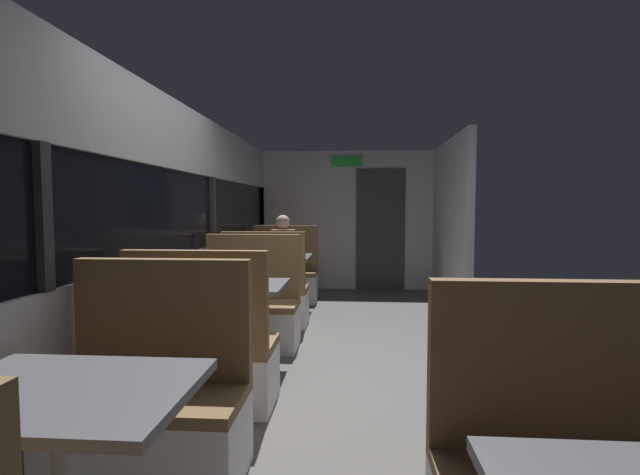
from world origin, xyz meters
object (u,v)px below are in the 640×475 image
bench_near_window_facing_entry (152,414)px  bench_far_window_facing_entry (284,279)px  bench_mid_window_facing_entry (250,314)px  dining_table_mid_window (231,296)px  bench_far_window_facing_end (266,297)px  bench_mid_window_facing_end (205,360)px  dining_table_near_window (64,415)px  seated_passenger (283,265)px  dining_table_far_window (276,263)px

bench_near_window_facing_entry → bench_far_window_facing_entry: (0.00, 4.47, 0.00)m
bench_far_window_facing_entry → bench_mid_window_facing_entry: bearing=-90.0°
dining_table_mid_window → bench_far_window_facing_end: bench_far_window_facing_end is taller
bench_mid_window_facing_end → bench_far_window_facing_entry: (0.00, 3.64, 0.00)m
bench_far_window_facing_end → bench_far_window_facing_entry: same height
dining_table_near_window → seated_passenger: bearing=90.0°
bench_near_window_facing_entry → bench_far_window_facing_entry: same height
bench_mid_window_facing_entry → bench_far_window_facing_end: same height
dining_table_far_window → seated_passenger: seated_passenger is taller
bench_mid_window_facing_end → bench_mid_window_facing_entry: (0.00, 1.40, 0.00)m
bench_mid_window_facing_end → bench_mid_window_facing_entry: size_ratio=1.00×
bench_near_window_facing_entry → bench_far_window_facing_entry: 4.47m
bench_mid_window_facing_end → seated_passenger: 3.57m
bench_near_window_facing_entry → dining_table_mid_window: bench_near_window_facing_entry is taller
seated_passenger → bench_far_window_facing_entry: bearing=90.0°
bench_far_window_facing_end → dining_table_far_window: bearing=90.0°
bench_mid_window_facing_entry → bench_far_window_facing_entry: size_ratio=1.00×
dining_table_far_window → bench_far_window_facing_entry: 0.77m
bench_mid_window_facing_end → bench_far_window_facing_end: size_ratio=1.00×
bench_near_window_facing_entry → seated_passenger: bearing=90.0°
bench_mid_window_facing_end → dining_table_mid_window: bearing=90.0°
dining_table_far_window → seated_passenger: 0.64m
bench_mid_window_facing_entry → bench_far_window_facing_end: (0.00, 0.84, 0.00)m
bench_mid_window_facing_end → dining_table_far_window: size_ratio=1.22×
bench_near_window_facing_entry → bench_mid_window_facing_end: same height
bench_near_window_facing_entry → dining_table_far_window: 3.79m
dining_table_near_window → bench_mid_window_facing_end: size_ratio=0.82×
dining_table_near_window → bench_far_window_facing_entry: (0.00, 5.17, -0.31)m
dining_table_mid_window → bench_far_window_facing_entry: 2.95m
dining_table_near_window → bench_mid_window_facing_end: 1.57m
bench_mid_window_facing_entry → dining_table_mid_window: bearing=-90.0°
dining_table_near_window → bench_near_window_facing_entry: (0.00, 0.70, -0.31)m
bench_mid_window_facing_entry → bench_far_window_facing_entry: 2.24m
bench_mid_window_facing_end → dining_table_far_window: bench_mid_window_facing_end is taller
dining_table_near_window → dining_table_mid_window: (0.00, 2.24, 0.00)m
bench_near_window_facing_entry → bench_mid_window_facing_end: bearing=90.0°
bench_near_window_facing_entry → bench_far_window_facing_end: (0.00, 3.08, 0.00)m
dining_table_far_window → dining_table_mid_window: bearing=-90.0°
dining_table_near_window → bench_far_window_facing_entry: 5.18m
dining_table_mid_window → seated_passenger: seated_passenger is taller
bench_mid_window_facing_end → bench_far_window_facing_end: (0.00, 2.24, 0.00)m
dining_table_mid_window → bench_mid_window_facing_entry: bearing=90.0°
bench_far_window_facing_entry → seated_passenger: 0.22m
dining_table_mid_window → seated_passenger: (0.00, 2.86, -0.10)m
seated_passenger → bench_mid_window_facing_end: bearing=-90.0°
dining_table_near_window → bench_mid_window_facing_end: (0.00, 1.54, -0.31)m
bench_mid_window_facing_entry → bench_near_window_facing_entry: bearing=-90.0°
bench_near_window_facing_entry → dining_table_mid_window: (0.00, 1.54, 0.31)m
bench_mid_window_facing_entry → dining_table_far_window: 1.57m
bench_mid_window_facing_entry → bench_far_window_facing_entry: same height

